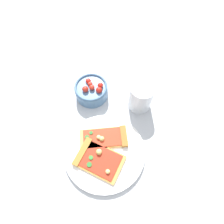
# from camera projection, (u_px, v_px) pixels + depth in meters

# --- Properties ---
(ground_plane) EXTENTS (2.40, 2.40, 0.00)m
(ground_plane) POSITION_uv_depth(u_px,v_px,m) (105.00, 140.00, 0.69)
(ground_plane) COLOR #B2B7BC
(ground_plane) RESTS_ON ground
(plate) EXTENTS (0.27, 0.27, 0.01)m
(plate) POSITION_uv_depth(u_px,v_px,m) (105.00, 152.00, 0.66)
(plate) COLOR white
(plate) RESTS_ON ground_plane
(pizza_slice_near) EXTENTS (0.15, 0.11, 0.03)m
(pizza_slice_near) POSITION_uv_depth(u_px,v_px,m) (97.00, 159.00, 0.64)
(pizza_slice_near) COLOR gold
(pizza_slice_near) RESTS_ON plate
(pizza_slice_far) EXTENTS (0.17, 0.13, 0.02)m
(pizza_slice_far) POSITION_uv_depth(u_px,v_px,m) (106.00, 138.00, 0.67)
(pizza_slice_far) COLOR #E5B256
(pizza_slice_far) RESTS_ON plate
(salad_bowl) EXTENTS (0.12, 0.12, 0.07)m
(salad_bowl) POSITION_uv_depth(u_px,v_px,m) (92.00, 90.00, 0.74)
(salad_bowl) COLOR #4C7299
(salad_bowl) RESTS_ON ground_plane
(soda_glass) EXTENTS (0.08, 0.08, 0.11)m
(soda_glass) POSITION_uv_depth(u_px,v_px,m) (141.00, 98.00, 0.70)
(soda_glass) COLOR silver
(soda_glass) RESTS_ON ground_plane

